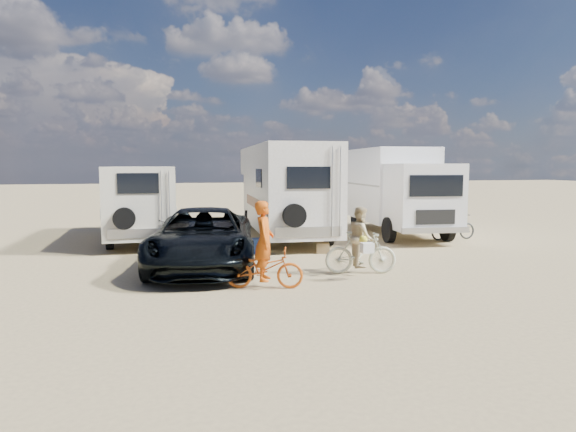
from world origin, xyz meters
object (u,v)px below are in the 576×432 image
object	(u,v)px
dark_suv	(203,238)
bike_woman	(361,253)
box_truck	(398,192)
rider_man	(264,249)
bike_parked	(453,227)
rider_woman	(361,244)
cooler	(258,246)
bike_man	(264,268)
rv_left	(142,204)
rv_main	(284,192)
crate	(323,248)

from	to	relation	value
dark_suv	bike_woman	size ratio (longest dim) A/B	3.18
bike_woman	box_truck	bearing A→B (deg)	-20.74
rider_man	bike_parked	bearing A→B (deg)	-40.22
rider_woman	cooler	world-z (taller)	rider_woman
bike_man	cooler	xyz separation A→B (m)	(0.78, 4.49, -0.22)
rider_man	rv_left	bearing A→B (deg)	35.09
rider_man	dark_suv	bearing A→B (deg)	39.23
rider_man	rider_woman	bearing A→B (deg)	-55.64
rv_main	bike_man	size ratio (longest dim) A/B	4.81
rider_man	cooler	size ratio (longest dim) A/B	3.11
bike_man	bike_woman	distance (m)	2.80
rider_woman	crate	distance (m)	3.18
rider_man	bike_parked	size ratio (longest dim) A/B	0.98
box_truck	bike_parked	size ratio (longest dim) A/B	3.69
rv_main	rider_man	bearing A→B (deg)	-103.49
bike_man	bike_woman	xyz separation A→B (m)	(2.67, 0.84, 0.09)
dark_suv	bike_parked	bearing A→B (deg)	25.89
rv_main	bike_man	xyz separation A→B (m)	(-2.50, -7.85, -1.28)
rider_man	rv_main	bearing A→B (deg)	-0.84
rider_woman	bike_parked	xyz separation A→B (m)	(5.63, 4.53, -0.29)
rv_left	rider_woman	bearing A→B (deg)	-53.34
cooler	bike_man	bearing A→B (deg)	-104.80
rider_woman	bike_parked	bearing A→B (deg)	-37.58
rider_man	rider_woman	size ratio (longest dim) A/B	1.16
bike_parked	crate	xyz separation A→B (m)	(-5.56, -1.41, -0.31)
rider_woman	crate	xyz separation A→B (m)	(0.07, 3.12, -0.60)
box_truck	bike_parked	world-z (taller)	box_truck
rv_left	rv_main	bearing A→B (deg)	-4.13
rv_left	cooler	distance (m)	5.30
rv_left	rider_man	size ratio (longest dim) A/B	3.60
box_truck	dark_suv	distance (m)	9.34
rv_left	bike_man	world-z (taller)	rv_left
bike_man	crate	size ratio (longest dim) A/B	4.32
bike_woman	dark_suv	bearing A→B (deg)	77.92
rv_left	bike_parked	world-z (taller)	rv_left
bike_woman	bike_man	bearing A→B (deg)	121.09
rv_left	bike_man	xyz separation A→B (m)	(2.73, -8.29, -0.89)
cooler	crate	xyz separation A→B (m)	(1.96, -0.52, -0.07)
rv_left	bike_man	bearing A→B (deg)	-71.06
dark_suv	crate	distance (m)	4.10
bike_parked	bike_woman	bearing A→B (deg)	127.72
box_truck	rv_main	bearing A→B (deg)	178.01
box_truck	rider_woman	bearing A→B (deg)	-118.12
bike_woman	bike_parked	distance (m)	7.23
dark_suv	rider_man	bearing A→B (deg)	-57.91
dark_suv	box_truck	bearing A→B (deg)	39.03
dark_suv	crate	size ratio (longest dim) A/B	14.30
dark_suv	crate	world-z (taller)	dark_suv
box_truck	rider_man	size ratio (longest dim) A/B	3.75
crate	bike_man	bearing A→B (deg)	-124.66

